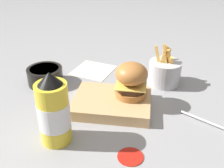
{
  "coord_description": "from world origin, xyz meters",
  "views": [
    {
      "loc": [
        -0.11,
        0.66,
        0.47
      ],
      "look_at": [
        -0.01,
        -0.02,
        0.08
      ],
      "focal_mm": 42.0,
      "sensor_mm": 36.0,
      "label": 1
    }
  ],
  "objects_px": {
    "fries_basket": "(165,72)",
    "side_bowl": "(45,75)",
    "ketchup_bottle": "(54,112)",
    "burger": "(131,80)",
    "serving_board": "(112,103)"
  },
  "relations": [
    {
      "from": "fries_basket",
      "to": "side_bowl",
      "type": "xyz_separation_m",
      "value": [
        0.43,
        0.06,
        -0.01
      ]
    },
    {
      "from": "ketchup_bottle",
      "to": "side_bowl",
      "type": "relative_size",
      "value": 1.58
    },
    {
      "from": "burger",
      "to": "serving_board",
      "type": "bearing_deg",
      "value": 24.31
    },
    {
      "from": "ketchup_bottle",
      "to": "fries_basket",
      "type": "distance_m",
      "value": 0.46
    },
    {
      "from": "side_bowl",
      "to": "serving_board",
      "type": "bearing_deg",
      "value": 155.36
    },
    {
      "from": "serving_board",
      "to": "fries_basket",
      "type": "bearing_deg",
      "value": -131.95
    },
    {
      "from": "fries_basket",
      "to": "side_bowl",
      "type": "bearing_deg",
      "value": 8.22
    },
    {
      "from": "serving_board",
      "to": "side_bowl",
      "type": "distance_m",
      "value": 0.29
    },
    {
      "from": "burger",
      "to": "ketchup_bottle",
      "type": "height_order",
      "value": "ketchup_bottle"
    },
    {
      "from": "serving_board",
      "to": "fries_basket",
      "type": "relative_size",
      "value": 1.62
    },
    {
      "from": "burger",
      "to": "ketchup_bottle",
      "type": "distance_m",
      "value": 0.26
    },
    {
      "from": "burger",
      "to": "fries_basket",
      "type": "distance_m",
      "value": 0.2
    },
    {
      "from": "burger",
      "to": "side_bowl",
      "type": "relative_size",
      "value": 0.87
    },
    {
      "from": "fries_basket",
      "to": "side_bowl",
      "type": "relative_size",
      "value": 1.16
    },
    {
      "from": "serving_board",
      "to": "fries_basket",
      "type": "distance_m",
      "value": 0.25
    }
  ]
}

